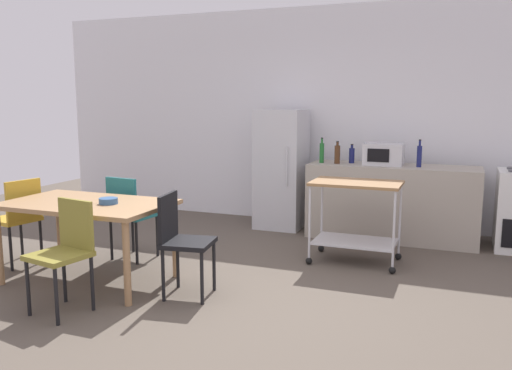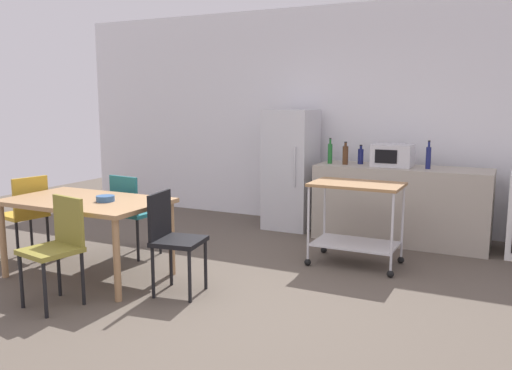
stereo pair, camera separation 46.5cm
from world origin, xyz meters
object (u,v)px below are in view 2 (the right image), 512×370
object	(u,v)px
chair_teal	(132,209)
kitchen_cart	(356,210)
dining_table	(86,208)
chair_black	(172,235)
bottle_olive_oil	(330,153)
bottle_sesame_oil	(345,155)
refrigerator	(291,169)
bottle_sparkling_water	(361,156)
chair_olive	(57,243)
bottle_soda	(428,157)
fruit_bowl	(105,199)
microwave	(393,155)
chair_mustard	(26,211)

from	to	relation	value
chair_teal	kitchen_cart	size ratio (longest dim) A/B	0.98
dining_table	kitchen_cart	distance (m)	2.65
chair_black	chair_teal	world-z (taller)	same
bottle_olive_oil	bottle_sesame_oil	distance (m)	0.20
chair_black	refrigerator	xyz separation A→B (m)	(-0.02, 2.71, 0.26)
chair_black	kitchen_cart	xyz separation A→B (m)	(1.20, 1.49, 0.05)
dining_table	bottle_sparkling_water	world-z (taller)	bottle_sparkling_water
chair_olive	dining_table	bearing A→B (deg)	125.40
refrigerator	kitchen_cart	size ratio (longest dim) A/B	1.70
dining_table	chair_black	world-z (taller)	chair_black
chair_olive	chair_teal	bearing A→B (deg)	114.44
bottle_sparkling_water	bottle_olive_oil	bearing A→B (deg)	-162.53
dining_table	bottle_soda	bearing A→B (deg)	43.03
chair_black	kitchen_cart	size ratio (longest dim) A/B	0.98
bottle_soda	fruit_bowl	size ratio (longest dim) A/B	1.92
kitchen_cart	bottle_olive_oil	bearing A→B (deg)	121.09
bottle_olive_oil	bottle_soda	distance (m)	1.17
kitchen_cart	bottle_soda	size ratio (longest dim) A/B	2.82
kitchen_cart	fruit_bowl	bearing A→B (deg)	-142.88
chair_olive	refrigerator	xyz separation A→B (m)	(0.67, 3.34, 0.26)
chair_olive	bottle_soda	distance (m)	4.03
dining_table	microwave	bearing A→B (deg)	48.49
chair_olive	bottle_olive_oil	xyz separation A→B (m)	(1.25, 3.19, 0.51)
microwave	bottle_soda	distance (m)	0.42
bottle_sparkling_water	chair_mustard	bearing A→B (deg)	-138.80
chair_teal	dining_table	bearing A→B (deg)	98.71
refrigerator	bottle_olive_oil	distance (m)	0.65
refrigerator	bottle_sesame_oil	distance (m)	0.83
chair_black	chair_olive	distance (m)	0.94
kitchen_cart	fruit_bowl	distance (m)	2.46
refrigerator	bottle_olive_oil	bearing A→B (deg)	-14.41
bottle_sesame_oil	fruit_bowl	distance (m)	2.95
chair_mustard	chair_teal	xyz separation A→B (m)	(0.94, 0.57, 0.00)
refrigerator	bottle_soda	size ratio (longest dim) A/B	4.80
bottle_soda	fruit_bowl	distance (m)	3.55
chair_mustard	bottle_soda	size ratio (longest dim) A/B	2.75
chair_teal	fruit_bowl	distance (m)	0.79
refrigerator	chair_teal	bearing A→B (deg)	-116.74
chair_black	chair_mustard	bearing A→B (deg)	76.78
chair_olive	kitchen_cart	distance (m)	2.85
bottle_soda	fruit_bowl	world-z (taller)	bottle_soda
dining_table	bottle_soda	world-z (taller)	bottle_soda
chair_olive	bottle_sparkling_water	size ratio (longest dim) A/B	3.78
chair_black	chair_olive	size ratio (longest dim) A/B	1.00
bottle_sesame_oil	bottle_soda	distance (m)	0.97
chair_black	bottle_sesame_oil	distance (m)	2.70
chair_teal	chair_olive	bearing A→B (deg)	109.87
chair_olive	chair_mustard	world-z (taller)	same
chair_olive	bottle_sesame_oil	world-z (taller)	bottle_sesame_oil
chair_olive	bottle_olive_oil	world-z (taller)	bottle_olive_oil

